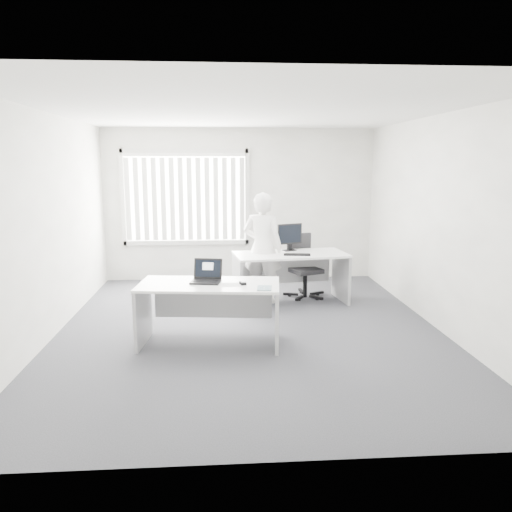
{
  "coord_description": "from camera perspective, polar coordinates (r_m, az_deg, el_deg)",
  "views": [
    {
      "loc": [
        -0.37,
        -6.32,
        2.18
      ],
      "look_at": [
        0.1,
        0.15,
        0.96
      ],
      "focal_mm": 35.0,
      "sensor_mm": 36.0,
      "label": 1
    }
  ],
  "objects": [
    {
      "name": "ground",
      "position": [
        6.69,
        -0.76,
        -8.37
      ],
      "size": [
        6.0,
        6.0,
        0.0
      ],
      "primitive_type": "plane",
      "color": "#505057",
      "rests_on": "ground"
    },
    {
      "name": "wall_back",
      "position": [
        9.36,
        -1.87,
        5.84
      ],
      "size": [
        5.0,
        0.02,
        2.8
      ],
      "primitive_type": "cube",
      "color": "white",
      "rests_on": "ground"
    },
    {
      "name": "wall_front",
      "position": [
        3.43,
        2.15,
        -2.5
      ],
      "size": [
        5.0,
        0.02,
        2.8
      ],
      "primitive_type": "cube",
      "color": "white",
      "rests_on": "ground"
    },
    {
      "name": "wall_left",
      "position": [
        6.71,
        -22.64,
        3.15
      ],
      "size": [
        0.02,
        6.0,
        2.8
      ],
      "primitive_type": "cube",
      "color": "white",
      "rests_on": "ground"
    },
    {
      "name": "wall_right",
      "position": [
        6.98,
        20.19,
        3.57
      ],
      "size": [
        0.02,
        6.0,
        2.8
      ],
      "primitive_type": "cube",
      "color": "white",
      "rests_on": "ground"
    },
    {
      "name": "ceiling",
      "position": [
        6.36,
        -0.82,
        16.23
      ],
      "size": [
        5.0,
        6.0,
        0.02
      ],
      "primitive_type": "cube",
      "color": "silver",
      "rests_on": "wall_back"
    },
    {
      "name": "window",
      "position": [
        9.32,
        -8.06,
        6.65
      ],
      "size": [
        2.32,
        0.06,
        1.76
      ],
      "primitive_type": "cube",
      "color": "silver",
      "rests_on": "wall_back"
    },
    {
      "name": "blinds",
      "position": [
        9.26,
        -8.08,
        6.44
      ],
      "size": [
        2.2,
        0.1,
        1.5
      ],
      "primitive_type": null,
      "color": "white",
      "rests_on": "wall_back"
    },
    {
      "name": "desk_near",
      "position": [
        6.04,
        -5.36,
        -5.08
      ],
      "size": [
        1.75,
        0.96,
        0.76
      ],
      "rotation": [
        0.0,
        0.0,
        -0.11
      ],
      "color": "white",
      "rests_on": "ground"
    },
    {
      "name": "desk_far",
      "position": [
        7.81,
        3.95,
        -1.29
      ],
      "size": [
        1.82,
        1.03,
        0.79
      ],
      "rotation": [
        0.0,
        0.0,
        0.13
      ],
      "color": "white",
      "rests_on": "ground"
    },
    {
      "name": "office_chair",
      "position": [
        8.24,
        5.46,
        -2.45
      ],
      "size": [
        0.77,
        0.77,
        1.03
      ],
      "rotation": [
        0.0,
        0.0,
        0.4
      ],
      "color": "black",
      "rests_on": "ground"
    },
    {
      "name": "person",
      "position": [
        7.81,
        0.76,
        0.95
      ],
      "size": [
        0.74,
        0.62,
        1.73
      ],
      "primitive_type": "imported",
      "rotation": [
        0.0,
        0.0,
        2.77
      ],
      "color": "white",
      "rests_on": "ground"
    },
    {
      "name": "laptop",
      "position": [
        5.98,
        -5.81,
        -1.81
      ],
      "size": [
        0.4,
        0.37,
        0.27
      ],
      "primitive_type": null,
      "rotation": [
        0.0,
        0.0,
        -0.19
      ],
      "color": "black",
      "rests_on": "desk_near"
    },
    {
      "name": "paper_sheet",
      "position": [
        5.89,
        -2.51,
        -3.3
      ],
      "size": [
        0.29,
        0.21,
        0.0
      ],
      "primitive_type": "cube",
      "rotation": [
        0.0,
        0.0,
        -0.03
      ],
      "color": "silver",
      "rests_on": "desk_near"
    },
    {
      "name": "mouse",
      "position": [
        5.89,
        -1.51,
        -3.06
      ],
      "size": [
        0.08,
        0.12,
        0.04
      ],
      "primitive_type": null,
      "rotation": [
        0.0,
        0.0,
        0.22
      ],
      "color": "silver",
      "rests_on": "paper_sheet"
    },
    {
      "name": "booklet",
      "position": [
        5.71,
        0.97,
        -3.69
      ],
      "size": [
        0.19,
        0.24,
        0.01
      ],
      "primitive_type": "cube",
      "rotation": [
        0.0,
        0.0,
        -0.11
      ],
      "color": "silver",
      "rests_on": "desk_near"
    },
    {
      "name": "keyboard",
      "position": [
        7.63,
        4.71,
        0.16
      ],
      "size": [
        0.42,
        0.19,
        0.02
      ],
      "primitive_type": "cube",
      "rotation": [
        0.0,
        0.0,
        -0.14
      ],
      "color": "black",
      "rests_on": "desk_far"
    },
    {
      "name": "monitor",
      "position": [
        7.98,
        3.85,
        2.15
      ],
      "size": [
        0.45,
        0.28,
        0.43
      ],
      "primitive_type": null,
      "rotation": [
        0.0,
        0.0,
        0.38
      ],
      "color": "black",
      "rests_on": "desk_far"
    }
  ]
}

